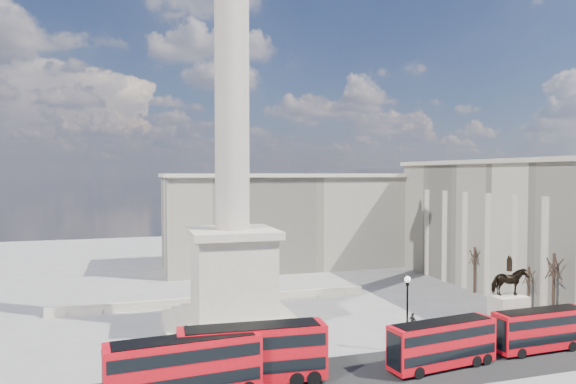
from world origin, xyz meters
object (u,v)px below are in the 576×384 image
at_px(victorian_lamp, 407,308).
at_px(red_bus_d, 541,329).
at_px(nelsons_column, 232,209).
at_px(red_bus_b, 254,354).
at_px(red_bus_c, 443,343).
at_px(pedestrian_crossing, 413,322).
at_px(red_bus_a, 185,367).
at_px(pedestrian_standing, 463,330).
at_px(equestrian_statue, 509,311).
at_px(pedestrian_walking, 496,334).

bearing_deg(victorian_lamp, red_bus_d, -15.47).
distance_m(nelsons_column, red_bus_b, 17.76).
bearing_deg(red_bus_c, red_bus_b, 167.87).
bearing_deg(nelsons_column, red_bus_d, -29.12).
relative_size(red_bus_d, pedestrian_crossing, 5.13).
bearing_deg(red_bus_a, red_bus_d, -3.70).
bearing_deg(red_bus_a, pedestrian_standing, 7.10).
xyz_separation_m(victorian_lamp, pedestrian_standing, (7.52, 1.94, -3.37)).
relative_size(red_bus_a, pedestrian_crossing, 6.08).
distance_m(red_bus_d, equestrian_statue, 3.52).
bearing_deg(equestrian_statue, pedestrian_crossing, 141.74).
relative_size(red_bus_b, pedestrian_walking, 6.92).
distance_m(red_bus_a, red_bus_b, 5.53).
bearing_deg(nelsons_column, pedestrian_crossing, -17.44).
height_order(nelsons_column, red_bus_b, nelsons_column).
bearing_deg(equestrian_statue, red_bus_a, -172.99).
bearing_deg(red_bus_b, red_bus_d, 2.52).
bearing_deg(pedestrian_standing, equestrian_statue, 151.54).
distance_m(nelsons_column, red_bus_d, 32.18).
xyz_separation_m(red_bus_b, pedestrian_standing, (22.85, 4.90, -1.64)).
bearing_deg(victorian_lamp, red_bus_c, -77.50).
height_order(red_bus_b, victorian_lamp, victorian_lamp).
relative_size(red_bus_d, victorian_lamp, 1.36).
bearing_deg(nelsons_column, victorian_lamp, -38.56).
relative_size(red_bus_c, pedestrian_crossing, 5.40).
bearing_deg(nelsons_column, pedestrian_standing, -23.41).
xyz_separation_m(victorian_lamp, pedestrian_walking, (9.74, -0.13, -3.36)).
distance_m(red_bus_c, pedestrian_crossing, 10.46).
distance_m(nelsons_column, pedestrian_standing, 26.62).
bearing_deg(red_bus_d, equestrian_statue, 104.56).
distance_m(red_bus_b, pedestrian_crossing, 21.17).
distance_m(red_bus_c, pedestrian_walking, 9.81).
bearing_deg(victorian_lamp, red_bus_b, -169.07).
bearing_deg(nelsons_column, pedestrian_walking, -25.61).
xyz_separation_m(red_bus_b, victorian_lamp, (15.33, 2.96, 1.73)).
xyz_separation_m(red_bus_b, red_bus_c, (16.29, -1.35, -0.35)).
distance_m(red_bus_c, red_bus_d, 11.30).
height_order(pedestrian_walking, pedestrian_standing, pedestrian_walking).
bearing_deg(red_bus_c, nelsons_column, 126.74).
bearing_deg(pedestrian_standing, victorian_lamp, 14.88).
bearing_deg(equestrian_statue, victorian_lamp, 179.37).
relative_size(red_bus_c, victorian_lamp, 1.43).
height_order(red_bus_a, red_bus_b, red_bus_b).
height_order(red_bus_a, pedestrian_standing, red_bus_a).
bearing_deg(nelsons_column, equestrian_statue, -24.24).
bearing_deg(nelsons_column, red_bus_c, -45.86).
relative_size(red_bus_c, equestrian_statue, 1.20).
distance_m(pedestrian_walking, pedestrian_crossing, 8.19).
height_order(red_bus_a, pedestrian_crossing, red_bus_a).
bearing_deg(pedestrian_walking, equestrian_statue, -30.37).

